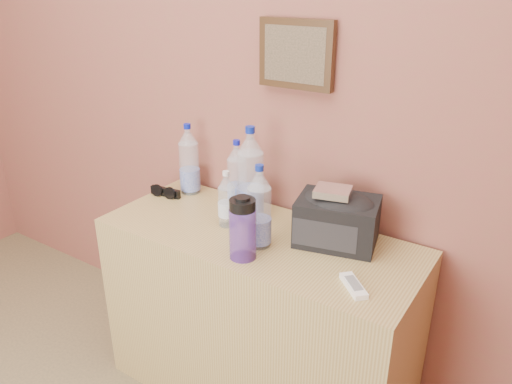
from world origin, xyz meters
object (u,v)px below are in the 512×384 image
dresser (258,318)px  sunglasses (166,192)px  pet_large_a (189,163)px  pet_large_b (237,178)px  foil_packet (333,192)px  pet_large_c (250,179)px  ac_remote (353,286)px  nalgene_bottle (243,228)px  toiletry_bag (337,218)px  pet_small (227,202)px  pet_large_d (259,211)px

dresser → sunglasses: sunglasses is taller
pet_large_a → pet_large_b: bearing=-3.1°
pet_large_a → pet_large_b: (0.27, -0.01, -0.01)m
foil_packet → pet_large_a: bearing=173.5°
sunglasses → foil_packet: foil_packet is taller
pet_large_c → sunglasses: 0.46m
dresser → ac_remote: bearing=-16.3°
nalgene_bottle → pet_large_b: bearing=128.1°
sunglasses → foil_packet: bearing=-5.9°
nalgene_bottle → ac_remote: 0.41m
dresser → pet_large_b: pet_large_b is taller
dresser → toiletry_bag: toiletry_bag is taller
dresser → pet_large_a: (-0.47, 0.17, 0.52)m
sunglasses → foil_packet: (0.79, 0.01, 0.19)m
dresser → sunglasses: bearing=172.2°
pet_small → nalgene_bottle: size_ratio=0.98×
sunglasses → toiletry_bag: (0.80, 0.04, 0.08)m
ac_remote → toiletry_bag: (-0.17, 0.24, 0.09)m
pet_large_b → pet_large_d: size_ratio=0.95×
pet_large_a → pet_small: size_ratio=1.41×
pet_small → nalgene_bottle: nalgene_bottle is taller
pet_large_b → sunglasses: 0.36m
pet_small → sunglasses: 0.41m
pet_large_c → dresser: bearing=-45.1°
ac_remote → foil_packet: foil_packet is taller
pet_large_a → pet_large_d: 0.57m
ac_remote → pet_large_d: bearing=-145.7°
nalgene_bottle → toiletry_bag: size_ratio=0.81×
pet_large_c → pet_large_d: bearing=-48.0°
dresser → pet_large_d: bearing=-53.8°
nalgene_bottle → foil_packet: nalgene_bottle is taller
pet_large_b → pet_large_d: bearing=-41.0°
pet_large_c → foil_packet: bearing=-2.8°
pet_large_b → ac_remote: pet_large_b is taller
pet_large_c → pet_large_d: 0.23m
dresser → sunglasses: (-0.54, 0.07, 0.40)m
pet_large_c → ac_remote: bearing=-23.3°
pet_large_a → pet_small: pet_large_a is taller
pet_large_a → toiletry_bag: 0.75m
nalgene_bottle → ac_remote: size_ratio=1.71×
nalgene_bottle → toiletry_bag: 0.35m
pet_large_a → sunglasses: (-0.06, -0.10, -0.12)m
pet_large_a → foil_packet: size_ratio=2.57×
pet_large_b → ac_remote: 0.72m
pet_large_c → pet_large_d: size_ratio=1.23×
sunglasses → pet_large_b: bearing=7.1°
ac_remote → nalgene_bottle: bearing=-131.0°
nalgene_bottle → sunglasses: nalgene_bottle is taller
pet_large_c → pet_small: 0.13m
dresser → pet_large_a: size_ratio=3.90×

